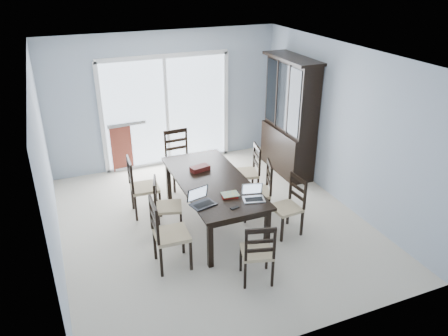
{
  "coord_description": "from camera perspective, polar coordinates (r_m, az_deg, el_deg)",
  "views": [
    {
      "loc": [
        -2.05,
        -5.46,
        3.72
      ],
      "look_at": [
        0.19,
        0.0,
        0.92
      ],
      "focal_mm": 35.0,
      "sensor_mm": 36.0,
      "label": 1
    }
  ],
  "objects": [
    {
      "name": "laptop_silver",
      "position": [
        6.0,
        3.91,
        -3.76
      ],
      "size": [
        0.34,
        0.27,
        0.2
      ],
      "rotation": [
        0.0,
        0.0,
        -0.24
      ],
      "color": "#BBBBBD",
      "rests_on": "dining_table"
    },
    {
      "name": "game_box",
      "position": [
        6.83,
        -3.15,
        -0.05
      ],
      "size": [
        0.32,
        0.21,
        0.07
      ],
      "primitive_type": "cube",
      "rotation": [
        0.0,
        0.0,
        0.21
      ],
      "color": "#480E0F",
      "rests_on": "dining_table"
    },
    {
      "name": "railing",
      "position": [
        10.65,
        -10.28,
        7.7
      ],
      "size": [
        4.5,
        0.06,
        1.1
      ],
      "primitive_type": "cube",
      "color": "#99999E",
      "rests_on": "balcony"
    },
    {
      "name": "balcony",
      "position": [
        9.93,
        -8.71,
        2.81
      ],
      "size": [
        4.5,
        2.0,
        0.1
      ],
      "primitive_type": "cube",
      "color": "gray",
      "rests_on": "ground"
    },
    {
      "name": "back_wall",
      "position": [
        8.56,
        -7.62,
        8.79
      ],
      "size": [
        4.5,
        0.02,
        2.6
      ],
      "primitive_type": "cube",
      "color": "#A0AEC0",
      "rests_on": "floor"
    },
    {
      "name": "chair_end_near",
      "position": [
        5.45,
        4.52,
        -10.34
      ],
      "size": [
        0.47,
        0.48,
        1.02
      ],
      "rotation": [
        0.0,
        0.0,
        -0.27
      ],
      "color": "black",
      "rests_on": "floor"
    },
    {
      "name": "floor",
      "position": [
        6.92,
        -1.45,
        -7.13
      ],
      "size": [
        5.0,
        5.0,
        0.0
      ],
      "primitive_type": "plane",
      "color": "silver",
      "rests_on": "ground"
    },
    {
      "name": "sliding_door",
      "position": [
        8.61,
        -7.5,
        7.39
      ],
      "size": [
        2.52,
        0.05,
        2.18
      ],
      "color": "silver",
      "rests_on": "floor"
    },
    {
      "name": "cell_phone",
      "position": [
        5.82,
        1.39,
        -5.21
      ],
      "size": [
        0.13,
        0.08,
        0.01
      ],
      "primitive_type": "cube",
      "rotation": [
        0.0,
        0.0,
        0.21
      ],
      "color": "black",
      "rests_on": "dining_table"
    },
    {
      "name": "chair_right_near",
      "position": [
        6.51,
        8.82,
        -4.07
      ],
      "size": [
        0.43,
        0.42,
        1.04
      ],
      "rotation": [
        0.0,
        0.0,
        1.66
      ],
      "color": "black",
      "rests_on": "floor"
    },
    {
      "name": "laptop_dark",
      "position": [
        5.87,
        -2.75,
        -4.39
      ],
      "size": [
        0.37,
        0.3,
        0.22
      ],
      "rotation": [
        0.0,
        0.0,
        0.25
      ],
      "color": "black",
      "rests_on": "dining_table"
    },
    {
      "name": "chair_end_far",
      "position": [
        7.86,
        -6.0,
        2.08
      ],
      "size": [
        0.46,
        0.47,
        1.18
      ],
      "rotation": [
        0.0,
        0.0,
        3.18
      ],
      "color": "black",
      "rests_on": "floor"
    },
    {
      "name": "chair_right_far",
      "position": [
        7.43,
        3.5,
        0.28
      ],
      "size": [
        0.49,
        0.48,
        1.07
      ],
      "rotation": [
        0.0,
        0.0,
        1.37
      ],
      "color": "black",
      "rests_on": "floor"
    },
    {
      "name": "chair_right_mid",
      "position": [
        6.82,
        5.02,
        -2.14
      ],
      "size": [
        0.53,
        0.52,
        1.09
      ],
      "rotation": [
        0.0,
        0.0,
        1.24
      ],
      "color": "black",
      "rests_on": "floor"
    },
    {
      "name": "chair_left_mid",
      "position": [
        6.51,
        -8.04,
        -4.16
      ],
      "size": [
        0.48,
        0.47,
        1.01
      ],
      "rotation": [
        0.0,
        0.0,
        -1.85
      ],
      "color": "black",
      "rests_on": "floor"
    },
    {
      "name": "ceiling",
      "position": [
        5.94,
        -1.73,
        14.54
      ],
      "size": [
        5.0,
        5.0,
        0.0
      ],
      "primitive_type": "plane",
      "rotation": [
        3.14,
        0.0,
        0.0
      ],
      "color": "white",
      "rests_on": "back_wall"
    },
    {
      "name": "chair_left_far",
      "position": [
        6.98,
        -11.16,
        -1.65
      ],
      "size": [
        0.46,
        0.45,
        1.13
      ],
      "rotation": [
        0.0,
        0.0,
        -1.63
      ],
      "color": "black",
      "rests_on": "floor"
    },
    {
      "name": "wall_left",
      "position": [
        5.97,
        -22.18,
        -0.49
      ],
      "size": [
        0.02,
        5.0,
        2.6
      ],
      "primitive_type": "cube",
      "color": "#A0AEC0",
      "rests_on": "floor"
    },
    {
      "name": "dining_table",
      "position": [
        6.58,
        -1.51,
        -2.18
      ],
      "size": [
        1.0,
        2.2,
        0.75
      ],
      "color": "black",
      "rests_on": "floor"
    },
    {
      "name": "china_hutch",
      "position": [
        8.28,
        8.55,
        6.49
      ],
      "size": [
        0.5,
        1.38,
        2.2
      ],
      "color": "black",
      "rests_on": "floor"
    },
    {
      "name": "chair_left_near",
      "position": [
        5.73,
        -7.91,
        -7.65
      ],
      "size": [
        0.47,
        0.45,
        1.16
      ],
      "rotation": [
        0.0,
        0.0,
        -1.61
      ],
      "color": "black",
      "rests_on": "floor"
    },
    {
      "name": "hot_tub",
      "position": [
        9.5,
        -10.39,
        5.05
      ],
      "size": [
        1.97,
        1.78,
        0.95
      ],
      "rotation": [
        0.0,
        0.0,
        0.08
      ],
      "color": "maroon",
      "rests_on": "balcony"
    },
    {
      "name": "book_stack",
      "position": [
        6.09,
        0.76,
        -3.56
      ],
      "size": [
        0.26,
        0.21,
        0.04
      ],
      "rotation": [
        0.0,
        0.0,
        -0.23
      ],
      "color": "maroon",
      "rests_on": "dining_table"
    },
    {
      "name": "wall_right",
      "position": [
        7.36,
        15.1,
        5.32
      ],
      "size": [
        0.02,
        5.0,
        2.6
      ],
      "primitive_type": "cube",
      "color": "#A0AEC0",
      "rests_on": "floor"
    }
  ]
}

